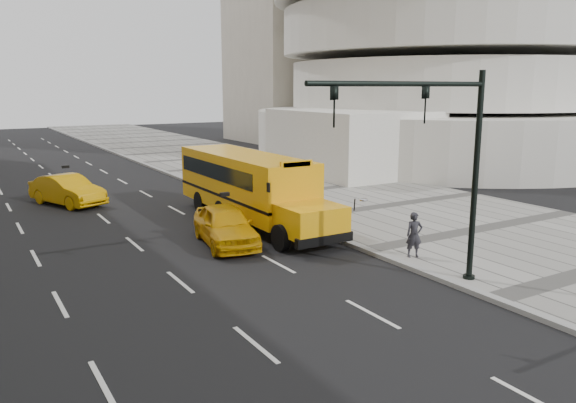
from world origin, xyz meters
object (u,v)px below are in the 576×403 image
taxi_near (225,225)px  traffic_signal (443,153)px  school_bus (247,182)px  taxi_far (67,190)px  pedestrian (414,235)px

taxi_near → traffic_signal: (3.19, -7.79, 3.33)m
school_bus → taxi_far: size_ratio=2.49×
school_bus → traffic_signal: (0.69, -10.84, 2.33)m
taxi_near → taxi_far: (-3.81, 10.93, 0.00)m
taxi_near → traffic_signal: bearing=-58.0°
taxi_near → taxi_far: size_ratio=0.96×
pedestrian → traffic_signal: traffic_signal is taller
school_bus → taxi_near: school_bus is taller
taxi_far → traffic_signal: size_ratio=0.72×
taxi_near → taxi_far: 11.57m
school_bus → taxi_far: school_bus is taller
school_bus → pedestrian: size_ratio=7.36×
traffic_signal → pedestrian: bearing=59.2°
taxi_far → pedestrian: (8.51, -16.17, 0.17)m
traffic_signal → taxi_far: bearing=110.5°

